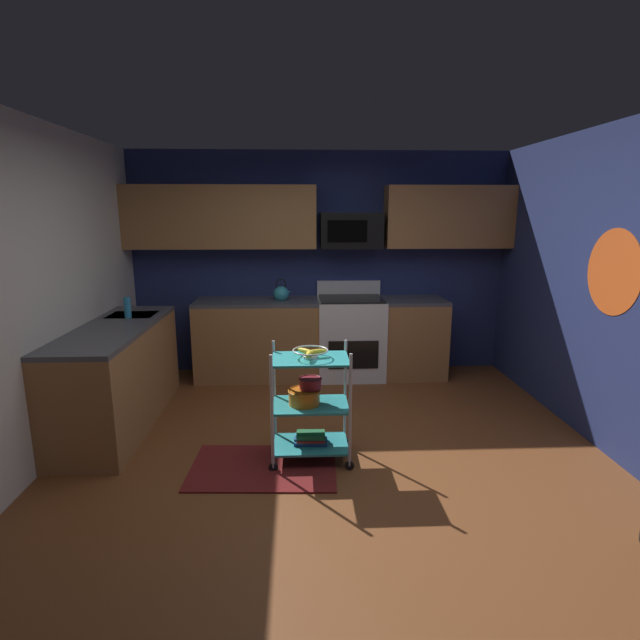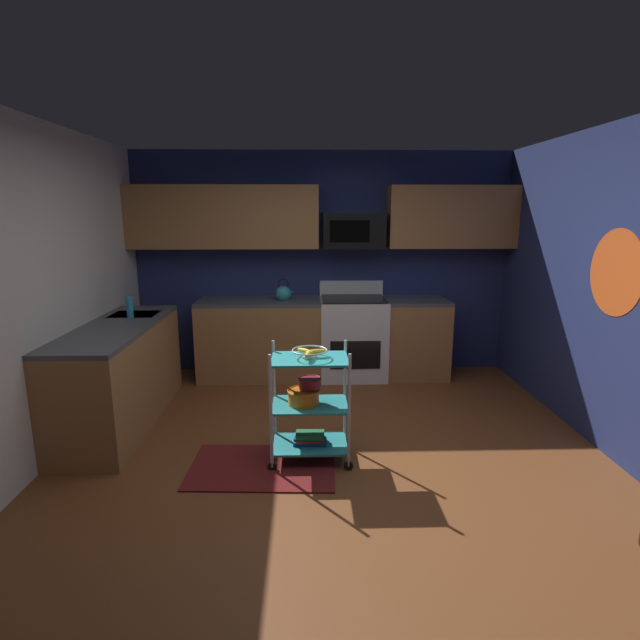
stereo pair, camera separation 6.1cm
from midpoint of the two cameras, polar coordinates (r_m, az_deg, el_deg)
The scene contains 17 objects.
floor at distance 3.98m, azimuth 1.15°, elevation -16.59°, with size 4.40×4.80×0.04m, color brown.
wall_back at distance 5.94m, azimuth -0.32°, elevation 6.54°, with size 4.52×0.06×2.60m, color navy.
wall_left at distance 4.05m, azimuth -32.08°, elevation 1.84°, with size 0.06×4.80×2.60m, color silver.
wall_right at distance 4.30m, azimuth 32.42°, elevation 2.32°, with size 0.06×4.80×2.60m, color navy.
wall_flower_decal at distance 4.47m, azimuth 30.51°, elevation 4.80°, with size 0.68×0.68×0.00m, color #E5591E.
counter_run at distance 5.30m, azimuth -8.25°, elevation -3.53°, with size 3.64×2.50×0.92m.
oven_range at distance 5.79m, azimuth 3.25°, elevation -1.92°, with size 0.76×0.65×1.10m.
upper_cabinets at distance 5.71m, azimuth -1.04°, elevation 11.83°, with size 4.40×0.33×0.70m.
microwave at distance 5.71m, azimuth 3.29°, elevation 10.30°, with size 0.70×0.39×0.40m.
rolling_cart at distance 3.86m, azimuth -1.56°, elevation -9.76°, with size 0.64×0.41×0.91m.
fruit_bowl at distance 3.72m, azimuth -1.59°, elevation -3.73°, with size 0.27×0.27×0.07m.
mixing_bowl_large at distance 3.84m, azimuth -2.30°, elevation -8.86°, with size 0.25×0.25×0.11m.
mixing_bowl_small at distance 3.84m, azimuth -1.59°, elevation -7.27°, with size 0.18×0.18×0.08m.
book_stack at distance 3.98m, azimuth -1.53°, elevation -13.52°, with size 0.27×0.15×0.09m.
kettle at distance 5.65m, azimuth -4.83°, elevation 3.08°, with size 0.21×0.18×0.26m.
dish_soap_bottle at distance 5.03m, azimuth -21.73°, elevation 1.35°, with size 0.06×0.06×0.20m, color #2D8CBF.
floor_rug at distance 3.94m, azimuth -7.02°, elevation -16.57°, with size 1.10×0.70×0.01m, color maroon.
Camera 1 is at (-0.26, -3.47, 1.91)m, focal length 27.63 mm.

